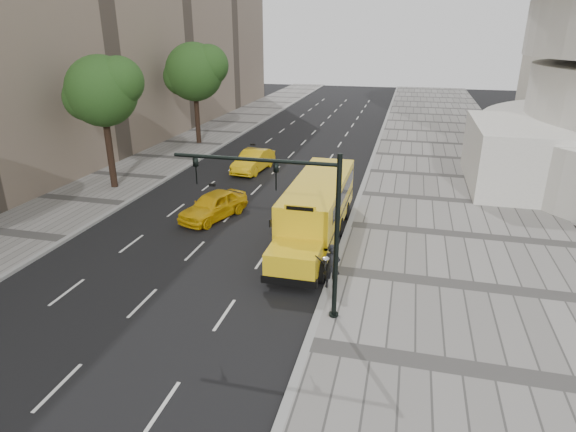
% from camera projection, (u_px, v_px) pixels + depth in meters
% --- Properties ---
extents(ground, '(140.00, 140.00, 0.00)m').
position_uv_depth(ground, '(247.00, 217.00, 28.05)').
color(ground, black).
rests_on(ground, ground).
extents(sidewalk_museum, '(12.00, 140.00, 0.15)m').
position_uv_depth(sidewalk_museum, '(463.00, 236.00, 25.29)').
color(sidewalk_museum, gray).
rests_on(sidewalk_museum, ground).
extents(sidewalk_far, '(6.00, 140.00, 0.15)m').
position_uv_depth(sidewalk_far, '(82.00, 200.00, 30.52)').
color(sidewalk_far, gray).
rests_on(sidewalk_far, ground).
extents(curb_museum, '(0.30, 140.00, 0.15)m').
position_uv_depth(curb_museum, '(349.00, 225.00, 26.65)').
color(curb_museum, gray).
rests_on(curb_museum, ground).
extents(curb_far, '(0.30, 140.00, 0.15)m').
position_uv_depth(curb_far, '(124.00, 204.00, 29.84)').
color(curb_far, gray).
rests_on(curb_far, ground).
extents(tree_b, '(5.07, 4.50, 8.78)m').
position_uv_depth(tree_b, '(103.00, 91.00, 30.62)').
color(tree_b, black).
rests_on(tree_b, ground).
extents(tree_c, '(5.80, 5.16, 9.18)m').
position_uv_depth(tree_c, '(195.00, 71.00, 43.29)').
color(tree_c, black).
rests_on(tree_c, ground).
extents(school_bus, '(2.96, 11.56, 3.19)m').
position_uv_depth(school_bus, '(318.00, 205.00, 24.84)').
color(school_bus, yellow).
rests_on(school_bus, ground).
extents(taxi_near, '(3.24, 4.94, 1.56)m').
position_uv_depth(taxi_near, '(213.00, 205.00, 27.58)').
color(taxi_near, '#EBB50E').
rests_on(taxi_near, ground).
extents(taxi_far, '(2.21, 5.04, 1.61)m').
position_uv_depth(taxi_far, '(253.00, 161.00, 36.79)').
color(taxi_far, '#EBB50E').
rests_on(taxi_far, ground).
extents(pedestrian, '(0.77, 0.58, 1.90)m').
position_uv_depth(pedestrian, '(332.00, 266.00, 19.82)').
color(pedestrian, black).
rests_on(pedestrian, sidewalk_museum).
extents(traffic_signal, '(6.18, 0.36, 6.40)m').
position_uv_depth(traffic_signal, '(298.00, 215.00, 17.02)').
color(traffic_signal, black).
rests_on(traffic_signal, ground).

